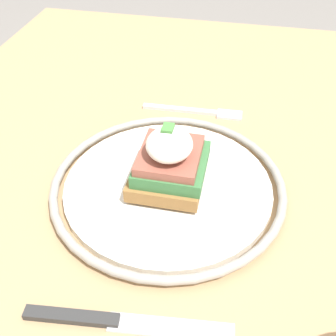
{
  "coord_description": "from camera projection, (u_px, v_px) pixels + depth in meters",
  "views": [
    {
      "loc": [
        0.36,
        0.1,
        1.09
      ],
      "look_at": [
        0.01,
        0.03,
        0.78
      ],
      "focal_mm": 45.0,
      "sensor_mm": 36.0,
      "label": 1
    }
  ],
  "objects": [
    {
      "name": "sandwich",
      "position": [
        170.0,
        162.0,
        0.47
      ],
      "size": [
        0.09,
        0.08,
        0.08
      ],
      "color": "olive",
      "rests_on": "plate"
    },
    {
      "name": "dining_table",
      "position": [
        149.0,
        244.0,
        0.59
      ],
      "size": [
        1.02,
        0.72,
        0.74
      ],
      "color": "tan",
      "rests_on": "ground_plane"
    },
    {
      "name": "knife",
      "position": [
        111.0,
        321.0,
        0.37
      ],
      "size": [
        0.03,
        0.19,
        0.01
      ],
      "color": "#2D2D2D",
      "rests_on": "dining_table"
    },
    {
      "name": "fork",
      "position": [
        198.0,
        111.0,
        0.62
      ],
      "size": [
        0.02,
        0.15,
        0.0
      ],
      "color": "silver",
      "rests_on": "dining_table"
    },
    {
      "name": "plate",
      "position": [
        168.0,
        186.0,
        0.49
      ],
      "size": [
        0.27,
        0.27,
        0.02
      ],
      "color": "silver",
      "rests_on": "dining_table"
    }
  ]
}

